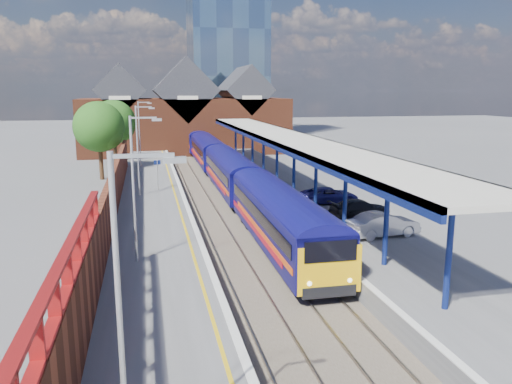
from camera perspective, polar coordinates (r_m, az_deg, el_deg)
ground at (r=48.94m, az=-5.39°, el=0.71°), size 240.00×240.00×0.00m
ballast_bed at (r=39.24m, az=-3.57°, el=-1.92°), size 6.00×76.00×0.06m
rails at (r=39.22m, az=-3.57°, el=-1.79°), size 4.51×76.00×0.14m
left_platform at (r=38.70m, az=-11.65°, el=-1.61°), size 5.00×76.00×1.00m
right_platform at (r=40.46m, az=4.84°, el=-0.84°), size 6.00×76.00×1.00m
coping_left at (r=38.68m, az=-8.20°, el=-0.70°), size 0.30×76.00×0.05m
coping_right at (r=39.61m, az=0.92°, el=-0.29°), size 0.30×76.00×0.05m
yellow_line at (r=38.64m, az=-9.09°, el=-0.77°), size 0.14×76.00×0.01m
train at (r=52.55m, az=-4.34°, el=3.81°), size 2.97×65.93×3.45m
canopy at (r=41.44m, az=3.47°, el=6.12°), size 4.50×52.00×4.48m
lamp_post_a at (r=10.58m, az=-14.67°, el=-11.85°), size 1.48×0.18×7.00m
lamp_post_b at (r=24.09m, az=-13.54°, el=1.31°), size 1.48×0.18×7.00m
lamp_post_c at (r=39.94m, az=-13.21°, el=5.27°), size 1.48×0.18×7.00m
lamp_post_d at (r=55.88m, az=-13.06°, el=6.97°), size 1.48×0.18×7.00m
platform_sign at (r=42.23m, az=-11.19°, el=2.52°), size 0.55×0.08×2.50m
brick_wall at (r=32.05m, az=-16.24°, el=-0.97°), size 0.35×50.00×3.86m
station_building at (r=76.04m, az=-8.13°, el=8.62°), size 30.00×12.12×13.78m
glass_tower at (r=99.62m, az=-3.39°, el=17.87°), size 14.20×14.20×40.30m
tree_near at (r=53.95m, az=-17.36°, el=6.98°), size 5.20×5.20×8.10m
tree_far at (r=61.85m, az=-15.83°, el=7.58°), size 5.20×5.20×8.10m
parked_car_silver at (r=29.24m, az=14.36°, el=-3.61°), size 4.29×1.98×1.36m
parked_car_dark at (r=33.13m, az=11.79°, el=-1.87°), size 4.31×2.17×1.20m
parked_car_blue at (r=37.06m, az=8.39°, el=-0.36°), size 4.35×2.27×1.17m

